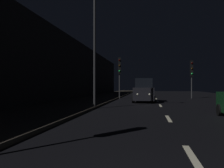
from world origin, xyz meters
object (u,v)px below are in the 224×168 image
traffic_light_far_right (192,71)px  car_approaching_headlights (144,91)px  traffic_light_far_left (119,69)px  streetlamp_overhead (101,31)px

traffic_light_far_right → car_approaching_headlights: bearing=-42.9°
traffic_light_far_left → streetlamp_overhead: (0.23, -12.26, 1.65)m
traffic_light_far_left → car_approaching_headlights: (2.95, -5.23, -2.50)m
traffic_light_far_right → traffic_light_far_left: traffic_light_far_left is taller
car_approaching_headlights → streetlamp_overhead: bearing=-21.1°
traffic_light_far_right → traffic_light_far_left: 8.74m
traffic_light_far_left → car_approaching_headlights: 6.50m
streetlamp_overhead → car_approaching_headlights: size_ratio=1.80×
traffic_light_far_left → streetlamp_overhead: 12.37m
streetlamp_overhead → traffic_light_far_left: bearing=91.1°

